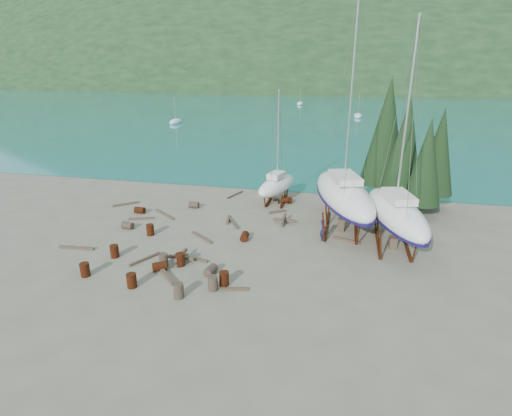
% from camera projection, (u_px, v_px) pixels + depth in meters
% --- Properties ---
extents(ground, '(600.00, 600.00, 0.00)m').
position_uv_depth(ground, '(229.00, 252.00, 28.03)').
color(ground, '#655F4F').
rests_on(ground, ground).
extents(bay_water, '(700.00, 700.00, 0.00)m').
position_uv_depth(bay_water, '(340.00, 81.00, 317.16)').
color(bay_water, teal).
rests_on(bay_water, ground).
extents(far_hill, '(800.00, 360.00, 110.00)m').
position_uv_depth(far_hill, '(341.00, 81.00, 321.75)').
color(far_hill, black).
rests_on(far_hill, ground).
extents(far_house_left, '(6.60, 5.60, 5.60)m').
position_uv_depth(far_house_left, '(221.00, 83.00, 213.82)').
color(far_house_left, beige).
rests_on(far_house_left, ground).
extents(far_house_center, '(6.60, 5.60, 5.60)m').
position_uv_depth(far_house_center, '(295.00, 84.00, 205.57)').
color(far_house_center, beige).
rests_on(far_house_center, ground).
extents(far_house_right, '(6.60, 5.60, 5.60)m').
position_uv_depth(far_house_right, '(397.00, 85.00, 195.24)').
color(far_house_right, beige).
rests_on(far_house_right, ground).
extents(cypress_near_right, '(3.60, 3.60, 10.00)m').
position_uv_depth(cypress_near_right, '(405.00, 146.00, 34.50)').
color(cypress_near_right, black).
rests_on(cypress_near_right, ground).
extents(cypress_mid_right, '(3.06, 3.06, 8.50)m').
position_uv_depth(cypress_mid_right, '(426.00, 162.00, 32.65)').
color(cypress_mid_right, black).
rests_on(cypress_mid_right, ground).
extents(cypress_back_left, '(4.14, 4.14, 11.50)m').
position_uv_depth(cypress_back_left, '(386.00, 132.00, 36.35)').
color(cypress_back_left, black).
rests_on(cypress_back_left, ground).
extents(cypress_far_right, '(3.24, 3.24, 9.00)m').
position_uv_depth(cypress_far_right, '(439.00, 152.00, 35.00)').
color(cypress_far_right, black).
rests_on(cypress_far_right, ground).
extents(moored_boat_left, '(2.00, 5.00, 6.05)m').
position_uv_depth(moored_boat_left, '(176.00, 122.00, 89.17)').
color(moored_boat_left, white).
rests_on(moored_boat_left, ground).
extents(moored_boat_mid, '(2.00, 5.00, 6.05)m').
position_uv_depth(moored_boat_mid, '(358.00, 116.00, 99.27)').
color(moored_boat_mid, white).
rests_on(moored_boat_mid, ground).
extents(moored_boat_far, '(2.00, 5.00, 6.05)m').
position_uv_depth(moored_boat_far, '(300.00, 104.00, 130.52)').
color(moored_boat_far, white).
rests_on(moored_boat_far, ground).
extents(large_sailboat_near, '(6.46, 11.68, 17.66)m').
position_uv_depth(large_sailboat_near, '(343.00, 194.00, 31.31)').
color(large_sailboat_near, white).
rests_on(large_sailboat_near, ground).
extents(large_sailboat_far, '(5.14, 10.14, 15.42)m').
position_uv_depth(large_sailboat_far, '(396.00, 213.00, 28.34)').
color(large_sailboat_far, white).
rests_on(large_sailboat_far, ground).
extents(small_sailboat_shore, '(3.73, 6.77, 10.35)m').
position_uv_depth(small_sailboat_shore, '(277.00, 185.00, 37.71)').
color(small_sailboat_shore, white).
rests_on(small_sailboat_shore, ground).
extents(worker, '(0.44, 0.62, 1.64)m').
position_uv_depth(worker, '(323.00, 230.00, 29.74)').
color(worker, '#11194E').
rests_on(worker, ground).
extents(drum_0, '(0.58, 0.58, 0.88)m').
position_uv_depth(drum_0, '(115.00, 251.00, 27.20)').
color(drum_0, '#50190D').
rests_on(drum_0, ground).
extents(drum_1, '(0.73, 0.97, 0.58)m').
position_uv_depth(drum_1, '(211.00, 270.00, 25.01)').
color(drum_1, '#2D2823').
rests_on(drum_1, ground).
extents(drum_2, '(0.91, 0.62, 0.58)m').
position_uv_depth(drum_2, '(140.00, 210.00, 35.32)').
color(drum_2, '#50190D').
rests_on(drum_2, ground).
extents(drum_4, '(0.89, 0.60, 0.58)m').
position_uv_depth(drum_4, '(287.00, 200.00, 37.91)').
color(drum_4, '#50190D').
rests_on(drum_4, ground).
extents(drum_5, '(0.58, 0.58, 0.88)m').
position_uv_depth(drum_5, '(213.00, 283.00, 23.22)').
color(drum_5, '#2D2823').
rests_on(drum_5, ground).
extents(drum_6, '(0.64, 0.92, 0.58)m').
position_uv_depth(drum_6, '(245.00, 236.00, 29.91)').
color(drum_6, '#50190D').
rests_on(drum_6, ground).
extents(drum_7, '(0.58, 0.58, 0.88)m').
position_uv_depth(drum_7, '(224.00, 279.00, 23.72)').
color(drum_7, '#50190D').
rests_on(drum_7, ground).
extents(drum_8, '(0.58, 0.58, 0.88)m').
position_uv_depth(drum_8, '(150.00, 230.00, 30.72)').
color(drum_8, '#50190D').
rests_on(drum_8, ground).
extents(drum_9, '(0.88, 0.58, 0.58)m').
position_uv_depth(drum_9, '(194.00, 205.00, 36.66)').
color(drum_9, '#2D2823').
rests_on(drum_9, ground).
extents(drum_10, '(0.58, 0.58, 0.88)m').
position_uv_depth(drum_10, '(132.00, 281.00, 23.51)').
color(drum_10, '#50190D').
rests_on(drum_10, ground).
extents(drum_12, '(1.05, 0.97, 0.58)m').
position_uv_depth(drum_12, '(159.00, 266.00, 25.47)').
color(drum_12, '#50190D').
rests_on(drum_12, ground).
extents(drum_13, '(0.58, 0.58, 0.88)m').
position_uv_depth(drum_13, '(85.00, 270.00, 24.75)').
color(drum_13, '#50190D').
rests_on(drum_13, ground).
extents(drum_14, '(0.58, 0.58, 0.88)m').
position_uv_depth(drum_14, '(180.00, 260.00, 26.04)').
color(drum_14, '#50190D').
rests_on(drum_14, ground).
extents(drum_15, '(0.94, 0.67, 0.58)m').
position_uv_depth(drum_15, '(128.00, 225.00, 31.95)').
color(drum_15, '#2D2823').
rests_on(drum_15, ground).
extents(drum_16, '(0.58, 0.58, 0.88)m').
position_uv_depth(drum_16, '(164.00, 260.00, 25.94)').
color(drum_16, '#2D2823').
rests_on(drum_16, ground).
extents(drum_17, '(0.58, 0.58, 0.88)m').
position_uv_depth(drum_17, '(179.00, 291.00, 22.45)').
color(drum_17, '#2D2823').
rests_on(drum_17, ground).
extents(timber_1, '(2.03, 0.95, 0.19)m').
position_uv_depth(timber_1, '(346.00, 240.00, 29.73)').
color(timber_1, brown).
rests_on(timber_1, ground).
extents(timber_2, '(1.92, 1.72, 0.19)m').
position_uv_depth(timber_2, '(126.00, 204.00, 37.44)').
color(timber_2, brown).
rests_on(timber_2, ground).
extents(timber_5, '(2.58, 0.60, 0.16)m').
position_uv_depth(timber_5, '(191.00, 258.00, 26.98)').
color(timber_5, brown).
rests_on(timber_5, ground).
extents(timber_6, '(1.42, 1.12, 0.19)m').
position_uv_depth(timber_6, '(277.00, 212.00, 35.50)').
color(timber_6, brown).
rests_on(timber_6, ground).
extents(timber_7, '(1.56, 0.53, 0.17)m').
position_uv_depth(timber_7, '(235.00, 289.00, 23.27)').
color(timber_7, brown).
rests_on(timber_7, ground).
extents(timber_8, '(0.53, 1.80, 0.19)m').
position_uv_depth(timber_8, '(228.00, 220.00, 33.64)').
color(timber_8, brown).
rests_on(timber_8, ground).
extents(timber_9, '(1.02, 2.55, 0.15)m').
position_uv_depth(timber_9, '(235.00, 195.00, 40.19)').
color(timber_9, brown).
rests_on(timber_9, ground).
extents(timber_10, '(1.47, 2.17, 0.16)m').
position_uv_depth(timber_10, '(233.00, 223.00, 32.98)').
color(timber_10, brown).
rests_on(timber_10, ground).
extents(timber_11, '(2.22, 1.75, 0.15)m').
position_uv_depth(timber_11, '(202.00, 237.00, 30.28)').
color(timber_11, brown).
rests_on(timber_11, ground).
extents(timber_12, '(1.25, 2.24, 0.17)m').
position_uv_depth(timber_12, '(145.00, 259.00, 26.88)').
color(timber_12, brown).
rests_on(timber_12, ground).
extents(timber_14, '(2.62, 0.41, 0.18)m').
position_uv_depth(timber_14, '(77.00, 248.00, 28.51)').
color(timber_14, brown).
rests_on(timber_14, ground).
extents(timber_15, '(2.64, 2.05, 0.15)m').
position_uv_depth(timber_15, '(164.00, 214.00, 34.95)').
color(timber_15, brown).
rests_on(timber_15, ground).
extents(timber_16, '(2.32, 2.34, 0.23)m').
position_uv_depth(timber_16, '(165.00, 273.00, 25.03)').
color(timber_16, brown).
rests_on(timber_16, ground).
extents(timber_17, '(2.03, 0.87, 0.16)m').
position_uv_depth(timber_17, '(141.00, 218.00, 33.97)').
color(timber_17, brown).
rests_on(timber_17, ground).
extents(timber_pile_fore, '(1.80, 1.80, 0.60)m').
position_uv_depth(timber_pile_fore, '(181.00, 258.00, 26.61)').
color(timber_pile_fore, brown).
rests_on(timber_pile_fore, ground).
extents(timber_pile_aft, '(1.80, 1.80, 0.60)m').
position_uv_depth(timber_pile_aft, '(284.00, 220.00, 33.04)').
color(timber_pile_aft, brown).
rests_on(timber_pile_aft, ground).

